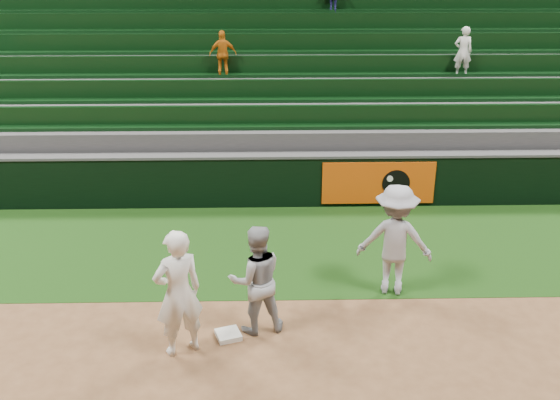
{
  "coord_description": "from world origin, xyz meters",
  "views": [
    {
      "loc": [
        0.42,
        -8.38,
        5.64
      ],
      "look_at": [
        0.67,
        2.3,
        1.3
      ],
      "focal_mm": 40.0,
      "sensor_mm": 36.0,
      "label": 1
    }
  ],
  "objects_px": {
    "first_base": "(228,335)",
    "first_baseman": "(178,293)",
    "base_coach": "(395,240)",
    "baserunner": "(256,279)"
  },
  "relations": [
    {
      "from": "first_baseman",
      "to": "base_coach",
      "type": "distance_m",
      "value": 3.86
    },
    {
      "from": "baserunner",
      "to": "first_base",
      "type": "bearing_deg",
      "value": 13.34
    },
    {
      "from": "first_base",
      "to": "base_coach",
      "type": "relative_size",
      "value": 0.18
    },
    {
      "from": "baserunner",
      "to": "first_baseman",
      "type": "bearing_deg",
      "value": 13.42
    },
    {
      "from": "first_base",
      "to": "baserunner",
      "type": "relative_size",
      "value": 0.2
    },
    {
      "from": "first_base",
      "to": "first_baseman",
      "type": "distance_m",
      "value": 1.22
    },
    {
      "from": "first_base",
      "to": "base_coach",
      "type": "height_order",
      "value": "base_coach"
    },
    {
      "from": "first_base",
      "to": "baserunner",
      "type": "xyz_separation_m",
      "value": [
        0.44,
        0.22,
        0.85
      ]
    },
    {
      "from": "first_baseman",
      "to": "first_base",
      "type": "bearing_deg",
      "value": 178.86
    },
    {
      "from": "base_coach",
      "to": "first_baseman",
      "type": "bearing_deg",
      "value": 37.05
    }
  ]
}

